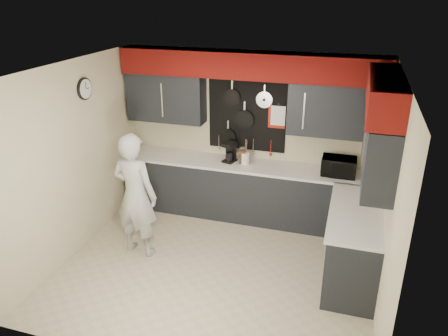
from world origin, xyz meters
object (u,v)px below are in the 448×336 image
(microwave, at_px, (339,166))
(coffee_maker, at_px, (230,151))
(knife_block, at_px, (242,157))
(utensil_crock, at_px, (245,158))
(person, at_px, (135,195))

(microwave, bearing_deg, coffee_maker, 177.72)
(knife_block, relative_size, coffee_maker, 0.69)
(utensil_crock, bearing_deg, knife_block, -176.65)
(microwave, bearing_deg, person, -151.71)
(coffee_maker, height_order, person, person)
(utensil_crock, bearing_deg, person, -129.07)
(utensil_crock, height_order, person, person)
(microwave, xyz_separation_m, coffee_maker, (-1.65, 0.06, 0.03))
(microwave, height_order, coffee_maker, coffee_maker)
(microwave, height_order, knife_block, microwave)
(microwave, xyz_separation_m, person, (-2.55, -1.38, -0.18))
(coffee_maker, bearing_deg, microwave, 14.75)
(coffee_maker, bearing_deg, person, -105.03)
(knife_block, relative_size, person, 0.12)
(utensil_crock, xyz_separation_m, coffee_maker, (-0.25, 0.03, 0.07))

